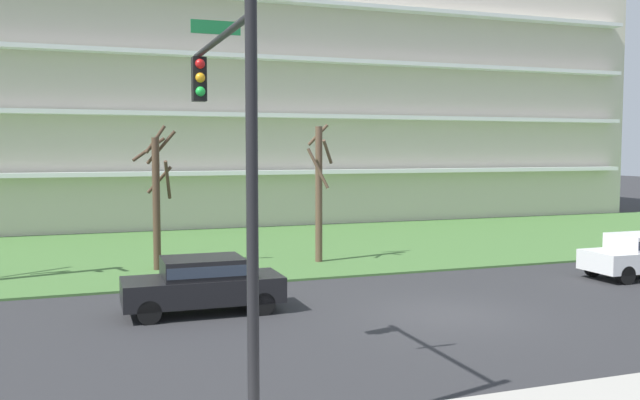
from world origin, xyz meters
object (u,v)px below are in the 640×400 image
(sedan_black_center_left, at_px, (203,282))
(traffic_signal_mast, at_px, (230,144))
(tree_center, at_px, (319,190))
(tree_left, at_px, (157,195))

(sedan_black_center_left, distance_m, traffic_signal_mast, 8.52)
(tree_center, xyz_separation_m, sedan_black_center_left, (-5.85, -6.73, -2.09))
(tree_left, height_order, traffic_signal_mast, traffic_signal_mast)
(tree_left, xyz_separation_m, sedan_black_center_left, (0.44, -7.12, -2.02))
(tree_left, relative_size, tree_center, 0.98)
(sedan_black_center_left, bearing_deg, traffic_signal_mast, 84.37)
(tree_center, bearing_deg, sedan_black_center_left, -130.99)
(tree_left, distance_m, sedan_black_center_left, 7.42)
(tree_left, relative_size, traffic_signal_mast, 0.79)
(tree_left, height_order, tree_center, tree_center)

